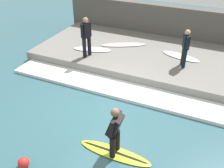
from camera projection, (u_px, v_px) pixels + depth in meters
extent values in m
plane|color=#335B66|center=(106.00, 108.00, 8.83)|extent=(28.00, 28.00, 0.00)
cube|color=slate|center=(144.00, 56.00, 11.72)|extent=(4.40, 9.46, 0.43)
cube|color=#544F49|center=(160.00, 23.00, 13.22)|extent=(0.50, 9.94, 1.88)
cube|color=white|center=(120.00, 89.00, 9.68)|extent=(1.11, 8.99, 0.12)
ellipsoid|color=#BFE02D|center=(115.00, 153.00, 7.09)|extent=(0.47, 2.07, 0.06)
ellipsoid|color=black|center=(115.00, 152.00, 7.08)|extent=(0.09, 1.90, 0.01)
cylinder|color=black|center=(112.00, 147.00, 6.79)|extent=(0.16, 0.16, 0.66)
cylinder|color=black|center=(117.00, 140.00, 7.01)|extent=(0.16, 0.16, 0.66)
cube|color=black|center=(115.00, 125.00, 6.57)|extent=(0.38, 0.40, 0.63)
sphere|color=#846047|center=(115.00, 113.00, 6.35)|extent=(0.23, 0.23, 0.23)
cylinder|color=black|center=(111.00, 129.00, 6.38)|extent=(0.11, 0.19, 0.53)
cylinder|color=black|center=(118.00, 119.00, 6.72)|extent=(0.11, 0.19, 0.53)
cylinder|color=black|center=(89.00, 46.00, 11.11)|extent=(0.16, 0.16, 0.86)
cylinder|color=black|center=(84.00, 48.00, 10.90)|extent=(0.16, 0.16, 0.86)
cube|color=black|center=(86.00, 30.00, 10.61)|extent=(0.44, 0.32, 0.61)
sphere|color=#A87A5B|center=(85.00, 20.00, 10.40)|extent=(0.23, 0.23, 0.23)
cylinder|color=black|center=(90.00, 28.00, 10.75)|extent=(0.11, 0.12, 0.54)
cylinder|color=black|center=(82.00, 31.00, 10.44)|extent=(0.11, 0.12, 0.54)
ellipsoid|color=silver|center=(92.00, 49.00, 11.74)|extent=(0.97, 1.80, 0.06)
cylinder|color=black|center=(183.00, 56.00, 10.38)|extent=(0.15, 0.15, 0.77)
cylinder|color=black|center=(184.00, 59.00, 10.15)|extent=(0.15, 0.15, 0.77)
cube|color=black|center=(186.00, 42.00, 9.91)|extent=(0.41, 0.33, 0.55)
sphere|color=tan|center=(188.00, 32.00, 9.72)|extent=(0.21, 0.21, 0.21)
cylinder|color=black|center=(185.00, 39.00, 10.07)|extent=(0.10, 0.11, 0.48)
cylinder|color=black|center=(187.00, 43.00, 9.73)|extent=(0.10, 0.11, 0.48)
ellipsoid|color=white|center=(181.00, 56.00, 11.14)|extent=(0.92, 1.75, 0.06)
ellipsoid|color=beige|center=(123.00, 45.00, 12.18)|extent=(1.40, 2.08, 0.06)
sphere|color=red|center=(24.00, 163.00, 6.66)|extent=(0.29, 0.29, 0.29)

